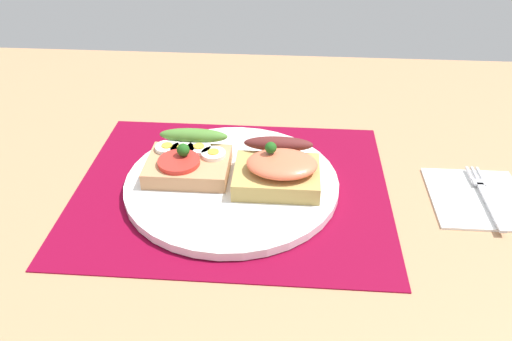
# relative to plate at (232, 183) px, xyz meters

# --- Properties ---
(ground_plane) EXTENTS (1.20, 0.90, 0.03)m
(ground_plane) POSITION_rel_plate_xyz_m (0.00, 0.00, -0.02)
(ground_plane) COLOR tan
(placemat) EXTENTS (0.39, 0.32, 0.00)m
(placemat) POSITION_rel_plate_xyz_m (0.00, 0.00, -0.01)
(placemat) COLOR maroon
(placemat) RESTS_ON ground_plane
(plate) EXTENTS (0.26, 0.26, 0.01)m
(plate) POSITION_rel_plate_xyz_m (0.00, 0.00, 0.00)
(plate) COLOR white
(plate) RESTS_ON placemat
(sandwich_egg_tomato) EXTENTS (0.10, 0.10, 0.04)m
(sandwich_egg_tomato) POSITION_rel_plate_xyz_m (-0.06, 0.02, 0.02)
(sandwich_egg_tomato) COLOR tan
(sandwich_egg_tomato) RESTS_ON plate
(sandwich_salmon) EXTENTS (0.10, 0.09, 0.06)m
(sandwich_salmon) POSITION_rel_plate_xyz_m (0.06, -0.00, 0.03)
(sandwich_salmon) COLOR tan
(sandwich_salmon) RESTS_ON plate
(napkin) EXTENTS (0.11, 0.12, 0.01)m
(napkin) POSITION_rel_plate_xyz_m (0.30, -0.00, -0.01)
(napkin) COLOR white
(napkin) RESTS_ON ground_plane
(fork) EXTENTS (0.02, 0.13, 0.00)m
(fork) POSITION_rel_plate_xyz_m (0.31, -0.00, -0.00)
(fork) COLOR #B7B7BC
(fork) RESTS_ON napkin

